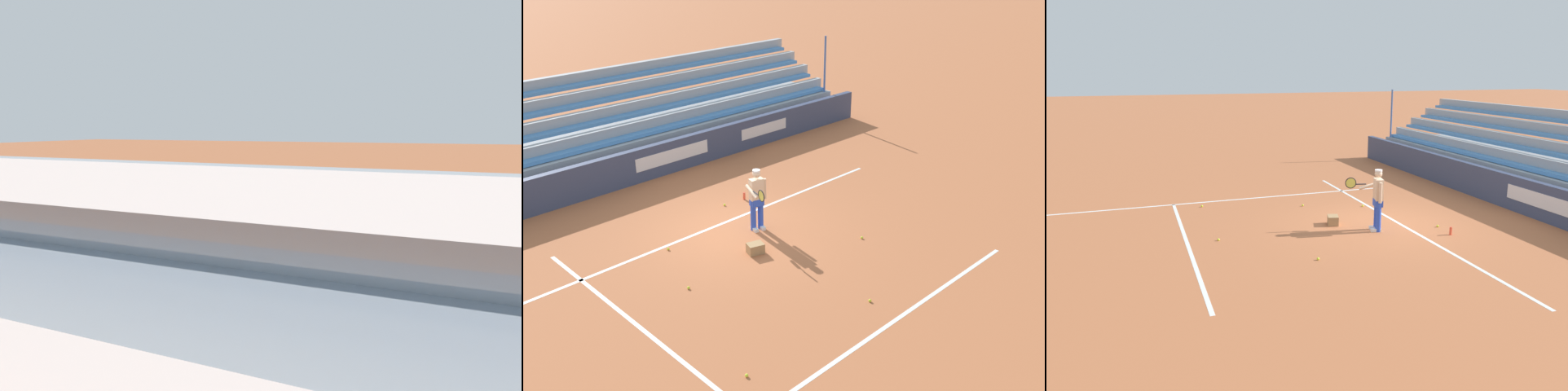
{
  "view_description": "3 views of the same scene",
  "coord_description": "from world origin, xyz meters",
  "views": [
    {
      "loc": [
        3.86,
        -11.4,
        3.21
      ],
      "look_at": [
        -0.64,
        0.42,
        1.09
      ],
      "focal_mm": 28.0,
      "sensor_mm": 36.0,
      "label": 1
    },
    {
      "loc": [
        9.13,
        11.42,
        7.55
      ],
      "look_at": [
        -1.36,
        0.6,
        0.8
      ],
      "focal_mm": 42.0,
      "sensor_mm": 36.0,
      "label": 2
    },
    {
      "loc": [
        -12.61,
        6.63,
        4.35
      ],
      "look_at": [
        0.83,
        1.97,
        0.8
      ],
      "focal_mm": 35.0,
      "sensor_mm": 36.0,
      "label": 3
    }
  ],
  "objects": [
    {
      "name": "tennis_ball_midcourt",
      "position": [
        0.01,
        4.7,
        0.03
      ],
      "size": [
        0.07,
        0.07,
        0.07
      ],
      "primitive_type": "sphere",
      "color": "#CCE533",
      "rests_on": "ground"
    },
    {
      "name": "tennis_ball_on_baseline",
      "position": [
        3.52,
        4.65,
        0.03
      ],
      "size": [
        0.07,
        0.07,
        0.07
      ],
      "primitive_type": "sphere",
      "color": "#CCE533",
      "rests_on": "ground"
    },
    {
      "name": "tennis_ball_far_right",
      "position": [
        2.54,
        1.53,
        0.03
      ],
      "size": [
        0.07,
        0.07,
        0.07
      ],
      "primitive_type": "sphere",
      "color": "#CCE533",
      "rests_on": "ground"
    },
    {
      "name": "court_baseline_white",
      "position": [
        0.0,
        -0.5,
        0.0
      ],
      "size": [
        12.0,
        0.1,
        0.01
      ],
      "primitive_type": "cube",
      "color": "white",
      "rests_on": "ground"
    },
    {
      "name": "ball_box_cardboard",
      "position": [
        0.36,
        1.35,
        0.13
      ],
      "size": [
        0.47,
        0.41,
        0.26
      ],
      "primitive_type": "cube",
      "rotation": [
        0.0,
        0.0,
        -0.3
      ],
      "color": "#A87F51",
      "rests_on": "ground"
    },
    {
      "name": "tennis_ball_stray_back",
      "position": [
        -2.14,
        2.73,
        0.03
      ],
      "size": [
        0.07,
        0.07,
        0.07
      ],
      "primitive_type": "sphere",
      "color": "#CCE533",
      "rests_on": "ground"
    },
    {
      "name": "court_sideline_white",
      "position": [
        4.11,
        4.0,
        0.0
      ],
      "size": [
        0.1,
        12.0,
        0.01
      ],
      "primitive_type": "cube",
      "color": "white",
      "rests_on": "ground"
    },
    {
      "name": "court_service_line_white",
      "position": [
        0.0,
        5.5,
        0.0
      ],
      "size": [
        8.22,
        0.1,
        0.01
      ],
      "primitive_type": "cube",
      "color": "white",
      "rests_on": "ground"
    },
    {
      "name": "water_bottle",
      "position": [
        -1.55,
        -1.3,
        0.11
      ],
      "size": [
        0.07,
        0.07,
        0.22
      ],
      "primitive_type": "cylinder",
      "color": "#EA4C33",
      "rests_on": "ground"
    },
    {
      "name": "tennis_player",
      "position": [
        -0.54,
        0.42,
        0.89
      ],
      "size": [
        0.74,
        0.95,
        1.71
      ],
      "color": "blue",
      "rests_on": "ground"
    },
    {
      "name": "tennis_ball_toward_net",
      "position": [
        1.85,
        -0.29,
        0.03
      ],
      "size": [
        0.07,
        0.07,
        0.07
      ],
      "primitive_type": "sphere",
      "color": "#CCE533",
      "rests_on": "ground"
    },
    {
      "name": "tennis_ball_near_player",
      "position": [
        -0.84,
        -1.36,
        0.03
      ],
      "size": [
        0.07,
        0.07,
        0.07
      ],
      "primitive_type": "sphere",
      "color": "#CCE533",
      "rests_on": "ground"
    },
    {
      "name": "ground_plane",
      "position": [
        0.0,
        0.0,
        0.0
      ],
      "size": [
        160.0,
        160.0,
        0.0
      ],
      "primitive_type": "plane",
      "color": "#B7663D"
    },
    {
      "name": "back_wall_sponsor_board",
      "position": [
        -0.01,
        -4.65,
        0.55
      ],
      "size": [
        20.58,
        0.25,
        1.1
      ],
      "color": "#384260",
      "rests_on": "ground"
    }
  ]
}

